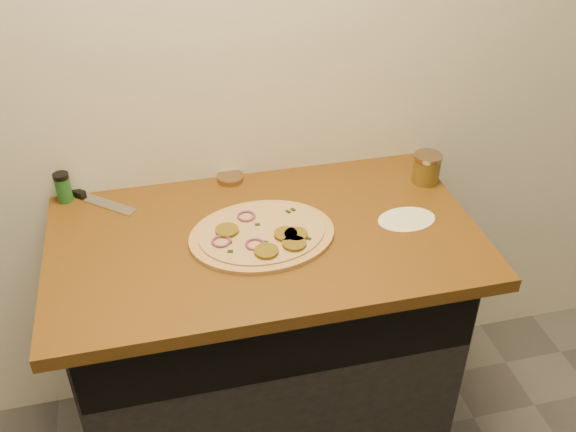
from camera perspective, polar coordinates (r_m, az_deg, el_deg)
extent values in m
cube|color=beige|center=(1.88, -4.51, 15.57)|extent=(4.00, 0.02, 2.70)
cube|color=black|center=(2.14, -2.01, -11.25)|extent=(1.10, 0.60, 0.86)
cube|color=brown|center=(1.82, -2.11, -2.02)|extent=(1.20, 0.70, 0.04)
cylinder|color=tan|center=(1.78, -2.32, -1.71)|extent=(0.43, 0.43, 0.01)
cylinder|color=#F5EAA1|center=(1.78, -2.32, -1.48)|extent=(0.37, 0.37, 0.01)
cylinder|color=brown|center=(1.70, -1.94, -3.16)|extent=(0.07, 0.07, 0.01)
cylinder|color=brown|center=(1.76, -0.21, -1.64)|extent=(0.07, 0.07, 0.01)
cylinder|color=brown|center=(1.76, 0.71, -1.68)|extent=(0.07, 0.07, 0.01)
cylinder|color=brown|center=(1.78, -5.44, -1.28)|extent=(0.07, 0.07, 0.01)
cylinder|color=brown|center=(1.72, 0.57, -2.47)|extent=(0.07, 0.07, 0.01)
torus|color=#752C61|center=(1.73, 0.54, -2.49)|extent=(0.05, 0.05, 0.01)
torus|color=#752C61|center=(1.74, -5.97, -2.25)|extent=(0.05, 0.05, 0.01)
torus|color=#752C61|center=(1.84, -3.73, 0.00)|extent=(0.05, 0.05, 0.01)
torus|color=#752C61|center=(1.73, -2.97, -2.51)|extent=(0.05, 0.05, 0.01)
cube|color=black|center=(1.74, -5.15, -2.30)|extent=(0.01, 0.02, 0.00)
cube|color=black|center=(1.74, -2.03, -2.33)|extent=(0.02, 0.01, 0.00)
cube|color=black|center=(1.77, 0.01, -1.57)|extent=(0.01, 0.02, 0.00)
cube|color=black|center=(1.80, -2.74, -0.75)|extent=(0.02, 0.01, 0.00)
cube|color=black|center=(1.86, 0.46, 0.58)|extent=(0.02, 0.02, 0.00)
cube|color=black|center=(1.75, 1.83, -2.02)|extent=(0.02, 0.02, 0.00)
cube|color=black|center=(1.78, -4.98, -1.42)|extent=(0.01, 0.02, 0.00)
cube|color=black|center=(1.71, -5.15, -3.15)|extent=(0.02, 0.01, 0.00)
cube|color=black|center=(1.85, 0.02, 0.39)|extent=(0.02, 0.02, 0.00)
cube|color=black|center=(1.75, -0.03, -1.89)|extent=(0.02, 0.02, 0.00)
cube|color=black|center=(1.77, -0.91, -1.60)|extent=(0.02, 0.01, 0.00)
cube|color=#B7BAC1|center=(1.99, -15.89, 1.05)|extent=(0.18, 0.17, 0.00)
cube|color=black|center=(2.08, -18.85, 2.18)|extent=(0.10, 0.09, 0.02)
cylinder|color=#957857|center=(2.04, -5.15, 3.38)|extent=(0.10, 0.10, 0.02)
cylinder|color=maroon|center=(2.06, 12.19, 4.01)|extent=(0.08, 0.08, 0.08)
cylinder|color=#957857|center=(2.03, 12.36, 5.17)|extent=(0.09, 0.09, 0.01)
cylinder|color=#1C5B23|center=(2.03, -19.31, 2.25)|extent=(0.04, 0.04, 0.08)
cylinder|color=black|center=(2.01, -19.57, 3.37)|extent=(0.05, 0.05, 0.01)
cylinder|color=white|center=(1.89, 10.50, -0.28)|extent=(0.19, 0.19, 0.00)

